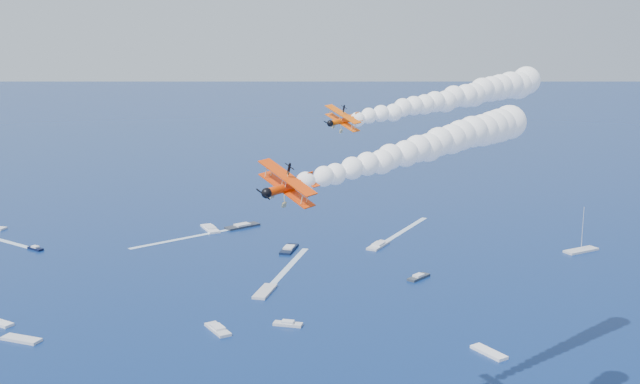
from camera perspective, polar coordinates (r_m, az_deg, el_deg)
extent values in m
cube|color=#2B2F3A|center=(282.48, -5.77, -2.53)|extent=(13.26, 10.66, 0.70)
cube|color=black|center=(270.03, -20.32, -3.95)|extent=(6.04, 5.66, 0.70)
cube|color=silver|center=(257.61, 4.34, -3.96)|extent=(9.59, 11.73, 0.70)
cube|color=silver|center=(214.40, -4.11, -7.35)|extent=(7.48, 12.25, 0.70)
cube|color=silver|center=(265.47, 18.76, -4.11)|extent=(12.97, 8.54, 0.70)
cube|color=silver|center=(191.86, -2.39, -9.74)|extent=(7.51, 4.54, 0.70)
cube|color=white|center=(180.46, 12.40, -11.51)|extent=(6.73, 9.49, 0.70)
cube|color=black|center=(252.99, -2.31, -4.24)|extent=(7.17, 12.15, 0.70)
cube|color=white|center=(280.40, -8.13, -2.71)|extent=(7.60, 12.93, 0.70)
cube|color=silver|center=(190.18, -7.57, -10.05)|extent=(6.81, 9.86, 0.70)
cube|color=silver|center=(196.05, -21.23, -10.12)|extent=(10.07, 7.12, 0.70)
cube|color=#313741|center=(227.12, 7.31, -6.28)|extent=(7.83, 7.45, 0.70)
cube|color=white|center=(269.94, -10.30, -3.44)|extent=(32.93, 22.42, 0.04)
cube|color=white|center=(279.80, 6.39, -2.76)|extent=(22.90, 32.62, 0.04)
cube|color=white|center=(236.99, -2.26, -5.47)|extent=(14.78, 36.42, 0.04)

